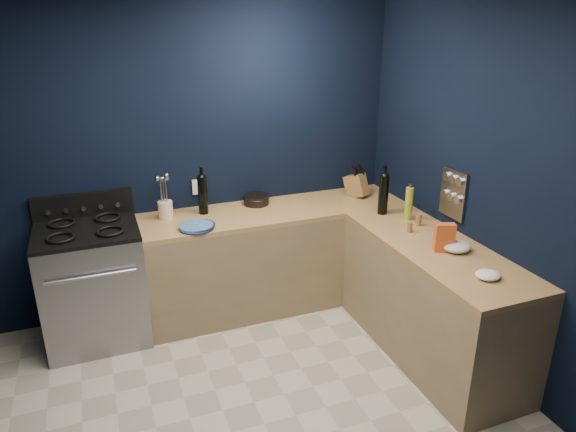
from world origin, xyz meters
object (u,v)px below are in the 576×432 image
utensil_crock (166,210)px  knife_block (356,186)px  crouton_bag (444,237)px  gas_range (94,286)px  plate_stack (196,227)px

utensil_crock → knife_block: (1.72, -0.05, 0.03)m
utensil_crock → crouton_bag: 2.19m
utensil_crock → crouton_bag: (1.73, -1.34, 0.03)m
gas_range → knife_block: (2.34, 0.07, 0.54)m
plate_stack → utensil_crock: utensil_crock is taller
knife_block → crouton_bag: size_ratio=0.99×
utensil_crock → knife_block: size_ratio=0.74×
gas_range → crouton_bag: size_ratio=4.52×
plate_stack → utensil_crock: bearing=121.1°
gas_range → utensil_crock: 0.82m
plate_stack → utensil_crock: (-0.19, 0.31, 0.06)m
knife_block → crouton_bag: knife_block is taller
gas_range → crouton_bag: 2.70m
gas_range → utensil_crock: bearing=11.7°
plate_stack → knife_block: knife_block is taller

